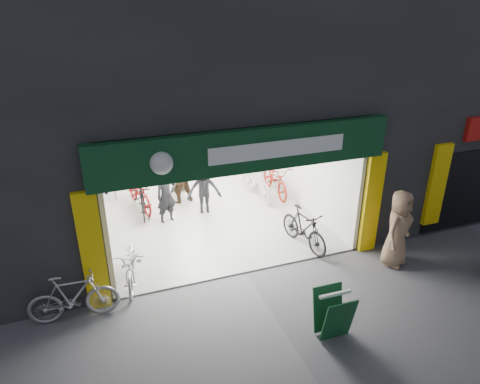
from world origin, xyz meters
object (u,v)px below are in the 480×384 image
bike_right_front (304,228)px  sandwich_board (333,313)px  parked_bike (73,297)px  bike_left_front (132,263)px  pedestrian_near (398,229)px

bike_right_front → sandwich_board: 3.20m
bike_right_front → parked_bike: bearing=179.3°
bike_left_front → bike_right_front: 4.30m
sandwich_board → pedestrian_near: bearing=32.8°
sandwich_board → parked_bike: bearing=156.3°
pedestrian_near → bike_left_front: bearing=137.4°
parked_bike → sandwich_board: bearing=-111.5°
bike_left_front → parked_bike: 1.52m
sandwich_board → bike_right_front: bearing=73.5°
bike_left_front → bike_right_front: bike_right_front is taller
bike_left_front → parked_bike: (-1.23, -0.90, 0.05)m
bike_right_front → pedestrian_near: (1.69, -1.42, 0.41)m
bike_right_front → pedestrian_near: size_ratio=0.94×
bike_right_front → parked_bike: size_ratio=1.02×
pedestrian_near → sandwich_board: pedestrian_near is taller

